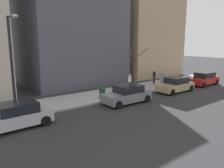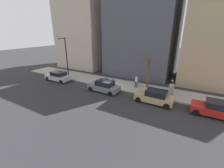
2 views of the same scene
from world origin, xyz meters
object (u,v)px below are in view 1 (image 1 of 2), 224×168
object	(u,v)px
parked_car_red	(204,79)
streetlamp	(12,59)
utility_box	(164,79)
parking_meter	(118,88)
bare_tree	(135,67)
parked_car_silver	(15,116)
parked_car_grey	(127,94)
parked_car_tan	(175,85)
office_tower_left	(139,17)
pedestrian_midblock	(130,81)
trash_bin	(102,93)
pedestrian_near_meter	(154,76)

from	to	relation	value
parked_car_red	streetlamp	size ratio (longest dim) A/B	0.65
parked_car_red	utility_box	distance (m)	5.08
parking_meter	bare_tree	world-z (taller)	bare_tree
parked_car_red	parked_car_silver	bearing A→B (deg)	89.82
parked_car_grey	utility_box	bearing A→B (deg)	-70.87
parked_car_tan	office_tower_left	distance (m)	15.54
utility_box	pedestrian_midblock	distance (m)	4.80
parked_car_tan	pedestrian_midblock	bearing A→B (deg)	47.86
parked_car_red	trash_bin	xyz separation A→B (m)	(1.97, 13.49, -0.14)
parked_car_silver	trash_bin	bearing A→B (deg)	-76.51
parked_car_grey	parked_car_silver	size ratio (longest dim) A/B	1.00
parked_car_red	streetlamp	world-z (taller)	streetlamp
trash_bin	pedestrian_near_meter	size ratio (longest dim) A/B	0.54
parked_car_silver	parked_car_tan	bearing A→B (deg)	-91.60
parked_car_silver	parked_car_grey	bearing A→B (deg)	-92.07
bare_tree	utility_box	bearing A→B (deg)	-110.85
parked_car_tan	pedestrian_midblock	xyz separation A→B (m)	(3.18, 3.46, 0.35)
parked_car_red	trash_bin	world-z (taller)	parked_car_red
parking_meter	trash_bin	xyz separation A→B (m)	(0.45, 1.39, -0.38)
parked_car_grey	pedestrian_midblock	world-z (taller)	pedestrian_midblock
parked_car_silver	parking_meter	bearing A→B (deg)	-81.35
streetlamp	trash_bin	world-z (taller)	streetlamp
parked_car_tan	parking_meter	xyz separation A→B (m)	(1.68, 6.32, 0.24)
utility_box	parked_car_silver	bearing A→B (deg)	98.49
pedestrian_near_meter	trash_bin	bearing A→B (deg)	163.51
parked_car_red	streetlamp	xyz separation A→B (m)	(1.36, 20.89, 3.28)
pedestrian_near_meter	pedestrian_midblock	size ratio (longest dim) A/B	1.00
parked_car_silver	parked_car_red	bearing A→B (deg)	-91.17
bare_tree	trash_bin	bearing A→B (deg)	106.57
parked_car_grey	parking_meter	bearing A→B (deg)	-11.83
parking_meter	pedestrian_midblock	xyz separation A→B (m)	(1.50, -2.86, 0.11)
parked_car_grey	parked_car_silver	world-z (taller)	same
parking_meter	utility_box	bearing A→B (deg)	-83.63
parked_car_tan	bare_tree	distance (m)	4.65
office_tower_left	pedestrian_near_meter	bearing A→B (deg)	147.23
parked_car_silver	utility_box	world-z (taller)	utility_box
parked_car_tan	parking_meter	world-z (taller)	parked_car_tan
utility_box	bare_tree	bearing A→B (deg)	69.15
utility_box	pedestrian_midblock	bearing A→B (deg)	82.21
parking_meter	utility_box	size ratio (longest dim) A/B	0.94
parked_car_silver	trash_bin	xyz separation A→B (m)	(2.12, -7.88, -0.14)
parked_car_red	parking_meter	xyz separation A→B (m)	(1.52, 12.10, 0.24)
parked_car_silver	pedestrian_midblock	world-z (taller)	pedestrian_midblock
parking_meter	utility_box	world-z (taller)	utility_box
parked_car_red	bare_tree	distance (m)	8.82
parked_car_tan	office_tower_left	world-z (taller)	office_tower_left
streetlamp	pedestrian_near_meter	size ratio (longest dim) A/B	3.92
trash_bin	parked_car_grey	bearing A→B (deg)	-155.87
pedestrian_midblock	office_tower_left	bearing A→B (deg)	13.35
bare_tree	office_tower_left	xyz separation A→B (m)	(7.93, -8.28, 6.38)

